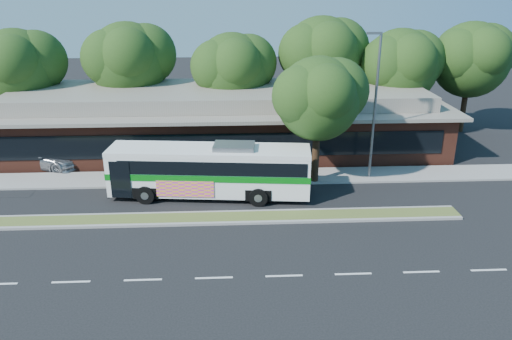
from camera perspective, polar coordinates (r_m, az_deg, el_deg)
The scene contains 14 objects.
ground at distance 26.12m, azimuth -4.52°, elevation -6.19°, with size 120.00×120.00×0.00m, color black.
median_strip at distance 26.63m, azimuth -4.50°, elevation -5.46°, with size 26.00×1.10×0.15m, color #505D27.
sidewalk at distance 31.93m, azimuth -4.27°, elevation -0.86°, with size 44.00×2.60×0.12m, color gray.
plaza_building at distance 37.54m, azimuth -4.16°, elevation 5.82°, with size 33.20×11.20×4.45m.
lamp_post at distance 31.31m, azimuth 13.41°, elevation 7.48°, with size 0.93×0.18×9.07m.
tree_bg_a at distance 41.81m, azimuth -25.04°, elevation 10.75°, with size 6.47×5.80×8.63m.
tree_bg_b at distance 40.50m, azimuth -13.79°, elevation 12.20°, with size 6.69×6.00×9.00m.
tree_bg_c at distance 38.90m, azimuth -2.13°, elevation 11.61°, with size 6.24×5.60×8.26m.
tree_bg_d at distance 40.49m, azimuth 8.10°, elevation 12.98°, with size 6.91×6.20×9.37m.
tree_bg_e at distance 41.17m, azimuth 16.68°, elevation 11.50°, with size 6.47×5.80×8.50m.
tree_bg_f at distance 44.37m, azimuth 23.80°, elevation 11.67°, with size 6.69×6.00×8.92m.
transit_bus at distance 28.73m, azimuth -5.22°, elevation 0.29°, with size 11.69×3.65×3.23m.
sedan at distance 36.46m, azimuth -23.13°, elevation 1.45°, with size 2.16×5.32×1.54m, color #A4A6AB.
sidewalk_tree at distance 30.04m, azimuth 7.77°, elevation 8.34°, with size 5.57×5.00×7.81m.
Camera 1 is at (0.86, -23.25, 11.88)m, focal length 35.00 mm.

